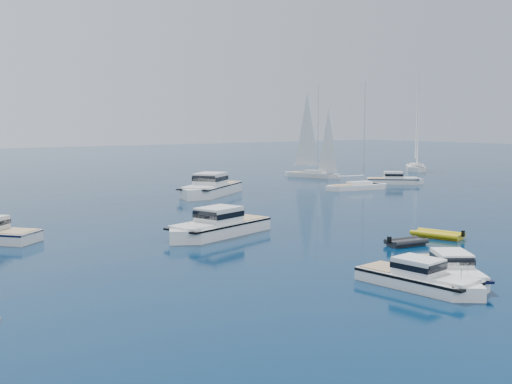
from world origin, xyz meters
The scene contains 10 objects.
motor_cruiser_near centered at (-11.84, 1.47, 0.00)m, with size 2.35×7.69×2.02m, color white, non-canonical shape.
motor_cruiser_left centered at (-9.06, 1.49, 0.00)m, with size 2.34×7.65×2.01m, color white, non-canonical shape.
motor_cruiser_centre centered at (-11.89, 20.69, 0.00)m, with size 3.25×10.61×2.79m, color silver, non-canonical shape.
motor_cruiser_far_r centered at (30.58, 39.15, 0.00)m, with size 2.60×8.49×2.23m, color silver, non-canonical shape.
motor_cruiser_distant centered at (2.12, 43.41, 0.00)m, with size 3.99×13.03×3.42m, color white, non-canonical shape.
sailboat_centre centered at (20.79, 37.08, 0.00)m, with size 2.55×9.81×14.43m, color white, non-canonical shape.
sailboat_sails_r centered at (28.61, 54.41, 0.00)m, with size 2.71×10.44×15.34m, color silver, non-canonical shape.
sailboat_sails_far centered at (54.07, 54.01, 0.00)m, with size 3.21×12.35×18.16m, color silver, non-canonical shape.
tender_yellow centered at (0.95, 9.86, 0.00)m, with size 2.12×3.91×0.95m, color #C0A40B, non-canonical shape.
tender_grey_near centered at (-3.33, 9.34, 0.00)m, with size 1.74×3.07×0.95m, color black, non-canonical shape.
Camera 1 is at (-37.83, -18.52, 8.64)m, focal length 43.27 mm.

